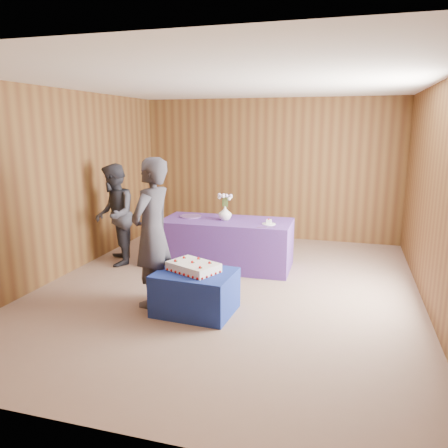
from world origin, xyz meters
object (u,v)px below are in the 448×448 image
at_px(cake_table, 195,292).
at_px(vase, 225,213).
at_px(serving_table, 227,243).
at_px(guest_right, 114,215).
at_px(guest_left, 152,233).
at_px(sheet_cake, 193,267).

height_order(cake_table, vase, vase).
relative_size(serving_table, guest_right, 1.24).
bearing_deg(serving_table, guest_right, -169.48).
xyz_separation_m(vase, guest_right, (-1.71, -0.36, -0.05)).
bearing_deg(vase, cake_table, -85.46).
relative_size(cake_table, guest_left, 0.49).
bearing_deg(vase, serving_table, -2.72).
xyz_separation_m(serving_table, guest_right, (-1.74, -0.36, 0.43)).
bearing_deg(guest_left, guest_right, -126.92).
relative_size(vase, guest_left, 0.12).
xyz_separation_m(guest_left, guest_right, (-1.27, 1.32, -0.11)).
bearing_deg(guest_right, cake_table, 24.55).
distance_m(sheet_cake, vase, 1.78).
distance_m(serving_table, guest_left, 1.82).
bearing_deg(cake_table, serving_table, 97.54).
height_order(vase, guest_left, guest_left).
bearing_deg(guest_left, cake_table, 88.47).
xyz_separation_m(vase, guest_left, (-0.44, -1.67, 0.05)).
bearing_deg(guest_left, vase, 174.31).
relative_size(sheet_cake, guest_right, 0.44).
height_order(serving_table, guest_right, guest_right).
xyz_separation_m(sheet_cake, guest_right, (-1.83, 1.40, 0.25)).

